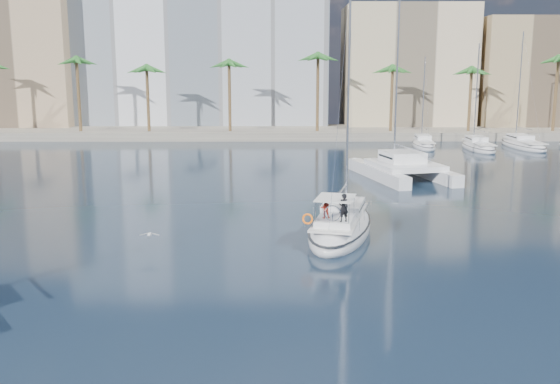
{
  "coord_description": "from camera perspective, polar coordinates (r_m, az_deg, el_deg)",
  "views": [
    {
      "loc": [
        0.66,
        -33.63,
        10.1
      ],
      "look_at": [
        0.92,
        1.5,
        3.14
      ],
      "focal_mm": 40.0,
      "sensor_mm": 36.0,
      "label": 1
    }
  ],
  "objects": [
    {
      "name": "quay",
      "position": [
        95.11,
        -0.83,
        5.47
      ],
      "size": [
        120.0,
        14.0,
        1.2
      ],
      "primitive_type": "cube",
      "color": "gray",
      "rests_on": "ground"
    },
    {
      "name": "building_tan_right",
      "position": [
        109.72,
        22.04,
        9.83
      ],
      "size": [
        18.0,
        12.0,
        18.0
      ],
      "primitive_type": "cube",
      "color": "tan",
      "rests_on": "ground"
    },
    {
      "name": "palm_right",
      "position": [
        96.57,
        20.13,
        10.64
      ],
      "size": [
        3.6,
        3.6,
        12.3
      ],
      "color": "brown",
      "rests_on": "ground"
    },
    {
      "name": "moored_yacht_b",
      "position": [
        83.38,
        17.66,
        3.72
      ],
      "size": [
        3.32,
        10.83,
        13.72
      ],
      "primitive_type": null,
      "rotation": [
        0.0,
        0.0,
        -0.02
      ],
      "color": "silver",
      "rests_on": "ground"
    },
    {
      "name": "seagull",
      "position": [
        35.61,
        -11.83,
        -3.83
      ],
      "size": [
        1.12,
        0.48,
        0.21
      ],
      "color": "silver",
      "rests_on": "ground"
    },
    {
      "name": "building_beige",
      "position": [
        105.81,
        11.41,
        10.93
      ],
      "size": [
        20.0,
        14.0,
        20.0
      ],
      "primitive_type": "cube",
      "color": "#C6B08E",
      "rests_on": "ground"
    },
    {
      "name": "moored_yacht_a",
      "position": [
        83.53,
        12.99,
        3.97
      ],
      "size": [
        3.37,
        9.52,
        11.9
      ],
      "primitive_type": null,
      "rotation": [
        0.0,
        0.0,
        -0.07
      ],
      "color": "silver",
      "rests_on": "ground"
    },
    {
      "name": "moored_yacht_c",
      "position": [
        87.46,
        21.32,
        3.81
      ],
      "size": [
        3.98,
        12.33,
        15.54
      ],
      "primitive_type": null,
      "rotation": [
        0.0,
        0.0,
        0.03
      ],
      "color": "silver",
      "rests_on": "ground"
    },
    {
      "name": "palm_left",
      "position": [
        97.03,
        -21.74,
        10.53
      ],
      "size": [
        3.6,
        3.6,
        12.3
      ],
      "color": "brown",
      "rests_on": "ground"
    },
    {
      "name": "palm_centre",
      "position": [
        90.63,
        -0.87,
        11.32
      ],
      "size": [
        3.6,
        3.6,
        12.3
      ],
      "color": "brown",
      "rests_on": "ground"
    },
    {
      "name": "main_sloop",
      "position": [
        38.8,
        5.57,
        -3.15
      ],
      "size": [
        6.14,
        11.65,
        16.52
      ],
      "rotation": [
        0.0,
        0.0,
        -0.25
      ],
      "color": "silver",
      "rests_on": "ground"
    },
    {
      "name": "catamaran",
      "position": [
        59.63,
        11.14,
        2.36
      ],
      "size": [
        8.8,
        13.32,
        17.82
      ],
      "rotation": [
        0.0,
        0.0,
        0.23
      ],
      "color": "silver",
      "rests_on": "ground"
    },
    {
      "name": "ground",
      "position": [
        35.12,
        -1.5,
        -5.51
      ],
      "size": [
        160.0,
        160.0,
        0.0
      ],
      "primitive_type": "plane",
      "color": "black",
      "rests_on": "ground"
    },
    {
      "name": "building_tan_left",
      "position": [
        111.15,
        -23.44,
        10.76
      ],
      "size": [
        22.0,
        14.0,
        22.0
      ],
      "primitive_type": "cube",
      "color": "tan",
      "rests_on": "ground"
    },
    {
      "name": "building_modern",
      "position": [
        107.45,
        -7.39,
        13.19
      ],
      "size": [
        42.0,
        16.0,
        28.0
      ],
      "primitive_type": "cube",
      "color": "silver",
      "rests_on": "ground"
    }
  ]
}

